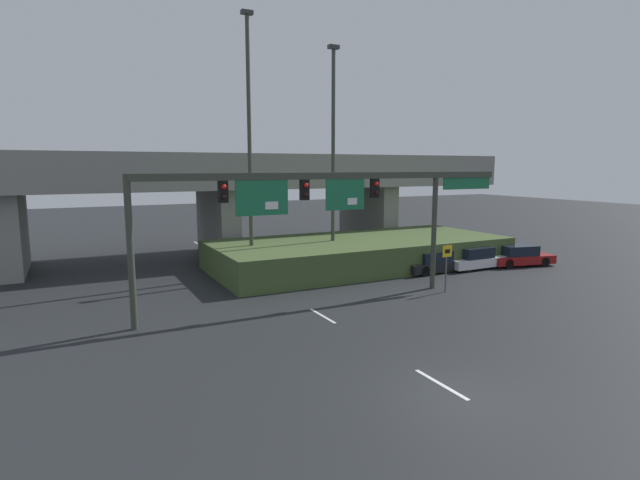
% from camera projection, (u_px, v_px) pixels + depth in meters
% --- Properties ---
extents(ground_plane, '(160.00, 160.00, 0.00)m').
position_uv_depth(ground_plane, '(460.00, 395.00, 14.55)').
color(ground_plane, black).
extents(lane_markings, '(0.14, 42.09, 0.01)m').
position_uv_depth(lane_markings, '(287.00, 296.00, 25.79)').
color(lane_markings, silver).
rests_on(lane_markings, ground).
extents(signal_gantry, '(19.48, 0.44, 6.34)m').
position_uv_depth(signal_gantry, '(329.00, 196.00, 23.71)').
color(signal_gantry, '#383D33').
rests_on(signal_gantry, ground).
extents(speed_limit_sign, '(0.60, 0.11, 2.56)m').
position_uv_depth(speed_limit_sign, '(447.00, 261.00, 26.26)').
color(speed_limit_sign, '#4C4C4C').
rests_on(speed_limit_sign, ground).
extents(highway_light_pole_near, '(0.70, 0.36, 15.49)m').
position_uv_depth(highway_light_pole_near, '(249.00, 141.00, 29.62)').
color(highway_light_pole_near, '#383D33').
rests_on(highway_light_pole_near, ground).
extents(highway_light_pole_far, '(0.70, 0.36, 14.04)m').
position_uv_depth(highway_light_pole_far, '(333.00, 154.00, 31.72)').
color(highway_light_pole_far, '#383D33').
rests_on(highway_light_pole_far, ground).
extents(overpass_bridge, '(46.06, 8.98, 7.49)m').
position_uv_depth(overpass_bridge, '(217.00, 186.00, 36.46)').
color(overpass_bridge, gray).
rests_on(overpass_bridge, ground).
extents(grass_embankment, '(19.50, 8.51, 1.83)m').
position_uv_depth(grass_embankment, '(360.00, 253.00, 33.34)').
color(grass_embankment, '#42562D').
rests_on(grass_embankment, ground).
extents(parked_sedan_near_right, '(4.49, 1.90, 1.35)m').
position_uv_depth(parked_sedan_near_right, '(433.00, 262.00, 31.53)').
color(parked_sedan_near_right, black).
rests_on(parked_sedan_near_right, ground).
extents(parked_sedan_mid_right, '(4.38, 1.84, 1.41)m').
position_uv_depth(parked_sedan_mid_right, '(474.00, 258.00, 32.66)').
color(parked_sedan_mid_right, silver).
rests_on(parked_sedan_mid_right, ground).
extents(parked_sedan_far_right, '(4.72, 2.66, 1.38)m').
position_uv_depth(parked_sedan_far_right, '(519.00, 256.00, 33.61)').
color(parked_sedan_far_right, maroon).
rests_on(parked_sedan_far_right, ground).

